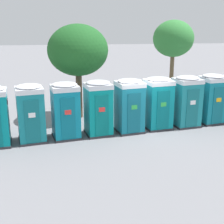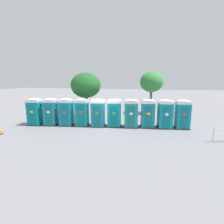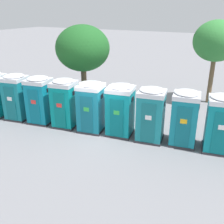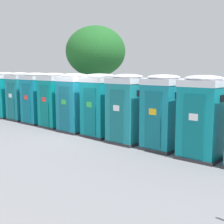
{
  "view_description": "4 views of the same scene",
  "coord_description": "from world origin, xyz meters",
  "px_view_note": "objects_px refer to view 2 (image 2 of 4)",
  "views": [
    {
      "loc": [
        -3.56,
        -13.87,
        5.05
      ],
      "look_at": [
        -1.59,
        -0.14,
        1.03
      ],
      "focal_mm": 50.0,
      "sensor_mm": 36.0,
      "label": 1
    },
    {
      "loc": [
        4.26,
        -14.88,
        4.3
      ],
      "look_at": [
        0.52,
        0.19,
        1.35
      ],
      "focal_mm": 28.0,
      "sensor_mm": 36.0,
      "label": 2
    },
    {
      "loc": [
        5.9,
        -10.22,
        5.81
      ],
      "look_at": [
        0.32,
        0.16,
        1.13
      ],
      "focal_mm": 42.0,
      "sensor_mm": 36.0,
      "label": 3
    },
    {
      "loc": [
        10.77,
        -7.03,
        2.72
      ],
      "look_at": [
        1.42,
        0.33,
        1.07
      ],
      "focal_mm": 50.0,
      "sensor_mm": 36.0,
      "label": 4
    }
  ],
  "objects_px": {
    "portapotty_6": "(131,113)",
    "street_tree_1": "(151,82)",
    "portapotty_4": "(98,113)",
    "street_tree_0": "(86,86)",
    "portapotty_8": "(165,114)",
    "portapotty_7": "(148,113)",
    "portapotty_1": "(51,112)",
    "portapotty_2": "(66,112)",
    "traffic_cone": "(0,130)",
    "portapotty_3": "(82,112)",
    "portapotty_0": "(35,111)",
    "portapotty_5": "(114,113)",
    "portapotty_9": "(183,114)"
  },
  "relations": [
    {
      "from": "portapotty_7",
      "to": "street_tree_0",
      "type": "xyz_separation_m",
      "value": [
        -6.66,
        1.96,
        2.33
      ]
    },
    {
      "from": "street_tree_0",
      "to": "street_tree_1",
      "type": "xyz_separation_m",
      "value": [
        6.72,
        4.58,
        0.31
      ]
    },
    {
      "from": "portapotty_7",
      "to": "street_tree_0",
      "type": "height_order",
      "value": "street_tree_0"
    },
    {
      "from": "portapotty_3",
      "to": "portapotty_8",
      "type": "distance_m",
      "value": 7.49
    },
    {
      "from": "portapotty_0",
      "to": "portapotty_6",
      "type": "height_order",
      "value": "same"
    },
    {
      "from": "portapotty_5",
      "to": "portapotty_9",
      "type": "height_order",
      "value": "same"
    },
    {
      "from": "portapotty_1",
      "to": "portapotty_6",
      "type": "xyz_separation_m",
      "value": [
        7.41,
        1.06,
        -0.0
      ]
    },
    {
      "from": "portapotty_9",
      "to": "street_tree_1",
      "type": "distance_m",
      "value": 7.32
    },
    {
      "from": "portapotty_1",
      "to": "portapotty_3",
      "type": "bearing_deg",
      "value": 8.57
    },
    {
      "from": "portapotty_2",
      "to": "portapotty_5",
      "type": "height_order",
      "value": "same"
    },
    {
      "from": "portapotty_5",
      "to": "portapotty_6",
      "type": "bearing_deg",
      "value": 5.37
    },
    {
      "from": "portapotty_4",
      "to": "portapotty_6",
      "type": "distance_m",
      "value": 2.99
    },
    {
      "from": "street_tree_0",
      "to": "portapotty_1",
      "type": "bearing_deg",
      "value": -123.52
    },
    {
      "from": "portapotty_2",
      "to": "street_tree_1",
      "type": "distance_m",
      "value": 11.04
    },
    {
      "from": "portapotty_5",
      "to": "street_tree_1",
      "type": "relative_size",
      "value": 0.49
    },
    {
      "from": "portapotty_1",
      "to": "traffic_cone",
      "type": "height_order",
      "value": "portapotty_1"
    },
    {
      "from": "portapotty_2",
      "to": "street_tree_0",
      "type": "xyz_separation_m",
      "value": [
        0.74,
        3.12,
        2.33
      ]
    },
    {
      "from": "portapotty_2",
      "to": "portapotty_7",
      "type": "distance_m",
      "value": 7.48
    },
    {
      "from": "portapotty_3",
      "to": "traffic_cone",
      "type": "distance_m",
      "value": 6.67
    },
    {
      "from": "portapotty_6",
      "to": "portapotty_8",
      "type": "xyz_separation_m",
      "value": [
        2.96,
        0.44,
        -0.0
      ]
    },
    {
      "from": "portapotty_0",
      "to": "portapotty_9",
      "type": "xyz_separation_m",
      "value": [
        13.32,
        2.04,
        0.0
      ]
    },
    {
      "from": "portapotty_3",
      "to": "street_tree_1",
      "type": "bearing_deg",
      "value": 51.37
    },
    {
      "from": "portapotty_2",
      "to": "portapotty_4",
      "type": "bearing_deg",
      "value": 7.71
    },
    {
      "from": "portapotty_6",
      "to": "street_tree_1",
      "type": "distance_m",
      "value": 7.51
    },
    {
      "from": "portapotty_3",
      "to": "portapotty_6",
      "type": "height_order",
      "value": "same"
    },
    {
      "from": "portapotty_2",
      "to": "portapotty_5",
      "type": "bearing_deg",
      "value": 9.0
    },
    {
      "from": "portapotty_8",
      "to": "portapotty_0",
      "type": "bearing_deg",
      "value": -171.41
    },
    {
      "from": "portapotty_9",
      "to": "portapotty_8",
      "type": "bearing_deg",
      "value": -170.44
    },
    {
      "from": "portapotty_0",
      "to": "street_tree_1",
      "type": "distance_m",
      "value": 13.52
    },
    {
      "from": "portapotty_8",
      "to": "portapotty_2",
      "type": "bearing_deg",
      "value": -171.8
    },
    {
      "from": "portapotty_3",
      "to": "portapotty_4",
      "type": "xyz_separation_m",
      "value": [
        1.49,
        0.18,
        -0.0
      ]
    },
    {
      "from": "portapotty_4",
      "to": "street_tree_0",
      "type": "distance_m",
      "value": 4.22
    },
    {
      "from": "portapotty_6",
      "to": "street_tree_1",
      "type": "height_order",
      "value": "street_tree_1"
    },
    {
      "from": "portapotty_8",
      "to": "street_tree_1",
      "type": "distance_m",
      "value": 7.09
    },
    {
      "from": "portapotty_4",
      "to": "portapotty_5",
      "type": "relative_size",
      "value": 1.0
    },
    {
      "from": "portapotty_0",
      "to": "street_tree_1",
      "type": "bearing_deg",
      "value": 38.27
    },
    {
      "from": "portapotty_4",
      "to": "portapotty_1",
      "type": "bearing_deg",
      "value": -172.02
    },
    {
      "from": "portapotty_0",
      "to": "portapotty_3",
      "type": "distance_m",
      "value": 4.49
    },
    {
      "from": "portapotty_7",
      "to": "portapotty_8",
      "type": "relative_size",
      "value": 1.0
    },
    {
      "from": "portapotty_8",
      "to": "street_tree_1",
      "type": "bearing_deg",
      "value": 102.61
    },
    {
      "from": "street_tree_0",
      "to": "portapotty_4",
      "type": "bearing_deg",
      "value": -50.65
    },
    {
      "from": "portapotty_5",
      "to": "portapotty_6",
      "type": "height_order",
      "value": "same"
    },
    {
      "from": "portapotty_1",
      "to": "portapotty_8",
      "type": "height_order",
      "value": "same"
    },
    {
      "from": "portapotty_0",
      "to": "portapotty_8",
      "type": "distance_m",
      "value": 11.98
    },
    {
      "from": "portapotty_1",
      "to": "portapotty_8",
      "type": "bearing_deg",
      "value": 8.25
    },
    {
      "from": "street_tree_0",
      "to": "traffic_cone",
      "type": "distance_m",
      "value": 8.86
    },
    {
      "from": "portapotty_5",
      "to": "portapotty_9",
      "type": "bearing_deg",
      "value": 7.95
    },
    {
      "from": "portapotty_8",
      "to": "portapotty_7",
      "type": "bearing_deg",
      "value": -175.48
    },
    {
      "from": "street_tree_1",
      "to": "traffic_cone",
      "type": "height_order",
      "value": "street_tree_1"
    },
    {
      "from": "portapotty_2",
      "to": "street_tree_1",
      "type": "relative_size",
      "value": 0.49
    }
  ]
}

